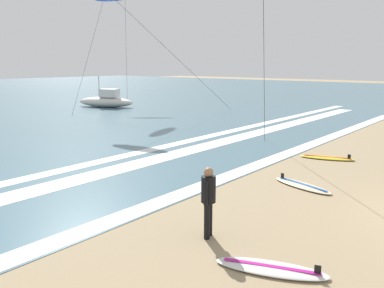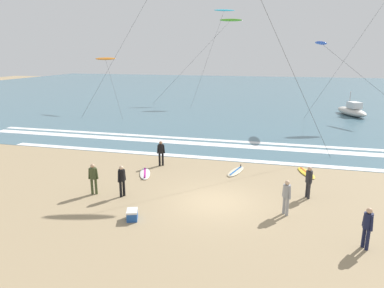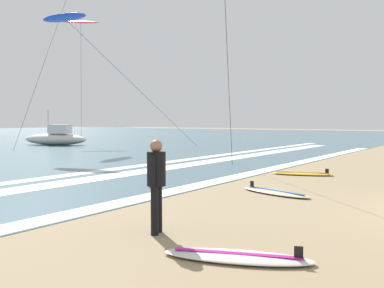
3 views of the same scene
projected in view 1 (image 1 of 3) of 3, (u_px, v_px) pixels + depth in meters
wave_foam_shoreline at (256, 166)px, 14.69m from camera, size 37.33×0.67×0.01m
wave_foam_mid_break at (156, 159)px, 15.66m from camera, size 44.35×1.05×0.01m
wave_foam_outer_break at (151, 150)px, 17.38m from camera, size 47.07×0.66×0.01m
surfer_right_near at (208, 196)px, 8.50m from camera, size 0.51×0.32×1.60m
surfboard_foreground_flat at (327, 158)px, 15.77m from camera, size 1.25×2.18×0.25m
surfboard_left_pile at (302, 185)px, 12.20m from camera, size 1.11×2.18×0.25m
surfboard_right_spare at (271, 268)px, 7.26m from camera, size 1.33×2.17×0.25m
offshore_boat at (106, 101)px, 34.20m from camera, size 3.47×5.46×2.70m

